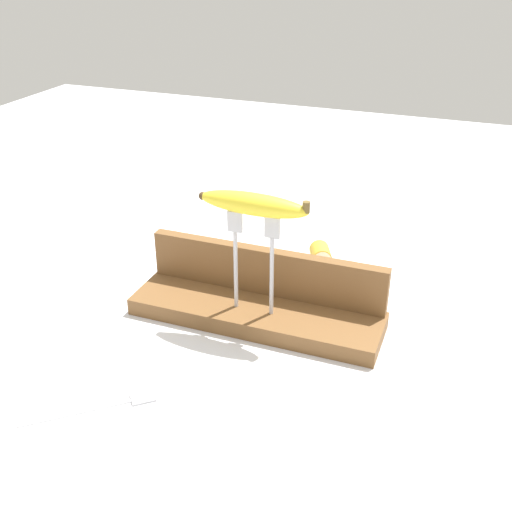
{
  "coord_description": "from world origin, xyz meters",
  "views": [
    {
      "loc": [
        0.33,
        -0.87,
        0.62
      ],
      "look_at": [
        0.0,
        0.0,
        0.13
      ],
      "focal_mm": 43.54,
      "sensor_mm": 36.0,
      "label": 1
    }
  ],
  "objects_px": {
    "fork_stand_center": "(253,255)",
    "banana_chunk_near": "(321,254)",
    "banana_raised_center": "(253,204)",
    "fork_fallen_near": "(107,405)"
  },
  "relations": [
    {
      "from": "fork_stand_center",
      "to": "banana_chunk_near",
      "type": "distance_m",
      "value": 0.29
    },
    {
      "from": "fork_stand_center",
      "to": "banana_raised_center",
      "type": "height_order",
      "value": "banana_raised_center"
    },
    {
      "from": "fork_stand_center",
      "to": "banana_raised_center",
      "type": "xyz_separation_m",
      "value": [
        -0.0,
        0.0,
        0.09
      ]
    },
    {
      "from": "banana_raised_center",
      "to": "banana_chunk_near",
      "type": "distance_m",
      "value": 0.34
    },
    {
      "from": "banana_raised_center",
      "to": "fork_stand_center",
      "type": "bearing_deg",
      "value": -1.42
    },
    {
      "from": "fork_stand_center",
      "to": "banana_chunk_near",
      "type": "bearing_deg",
      "value": 79.46
    },
    {
      "from": "banana_raised_center",
      "to": "banana_chunk_near",
      "type": "bearing_deg",
      "value": 79.44
    },
    {
      "from": "fork_stand_center",
      "to": "banana_raised_center",
      "type": "distance_m",
      "value": 0.09
    },
    {
      "from": "fork_fallen_near",
      "to": "banana_chunk_near",
      "type": "distance_m",
      "value": 0.57
    },
    {
      "from": "fork_fallen_near",
      "to": "banana_chunk_near",
      "type": "xyz_separation_m",
      "value": [
        0.17,
        0.54,
        0.02
      ]
    }
  ]
}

